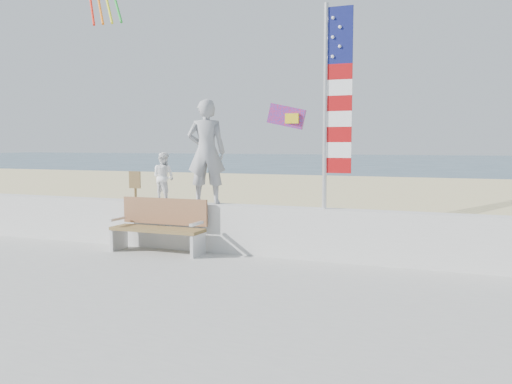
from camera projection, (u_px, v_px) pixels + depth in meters
ground at (200, 290)px, 8.18m from camera, size 220.00×220.00×0.00m
sand at (336, 215)px, 16.53m from camera, size 90.00×40.00×0.08m
seawall at (250, 230)px, 9.98m from camera, size 30.00×0.35×0.90m
adult at (206, 152)px, 10.18m from camera, size 0.83×0.67×1.96m
child at (164, 177)px, 10.56m from camera, size 0.54×0.46×0.96m
bench at (160, 225)px, 10.15m from camera, size 1.80×0.57×1.00m
flag at (333, 98)px, 9.22m from camera, size 0.50×0.08×3.50m
parafoil_kite at (288, 117)px, 11.88m from camera, size 0.88×0.36×0.59m
sign at (135, 195)px, 13.34m from camera, size 0.32×0.07×1.46m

